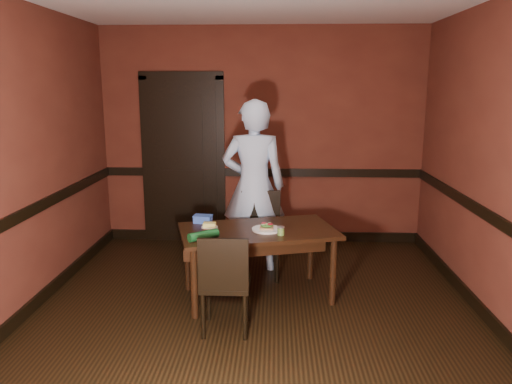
# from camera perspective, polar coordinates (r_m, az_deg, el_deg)

# --- Properties ---
(floor) EXTENTS (4.00, 4.50, 0.01)m
(floor) POSITION_cam_1_polar(r_m,az_deg,el_deg) (4.47, -0.19, -14.24)
(floor) COLOR black
(floor) RESTS_ON ground
(wall_back) EXTENTS (4.00, 0.02, 2.70)m
(wall_back) POSITION_cam_1_polar(r_m,az_deg,el_deg) (6.29, 0.72, 6.32)
(wall_back) COLOR #57261A
(wall_back) RESTS_ON ground
(wall_front) EXTENTS (4.00, 0.02, 2.70)m
(wall_front) POSITION_cam_1_polar(r_m,az_deg,el_deg) (1.87, -3.34, -7.73)
(wall_front) COLOR #57261A
(wall_front) RESTS_ON ground
(wall_left) EXTENTS (0.02, 4.50, 2.70)m
(wall_left) POSITION_cam_1_polar(r_m,az_deg,el_deg) (4.60, -25.97, 2.96)
(wall_left) COLOR #57261A
(wall_left) RESTS_ON ground
(wall_right) EXTENTS (0.02, 4.50, 2.70)m
(wall_right) POSITION_cam_1_polar(r_m,az_deg,el_deg) (4.44, 26.55, 2.61)
(wall_right) COLOR #57261A
(wall_right) RESTS_ON ground
(dado_back) EXTENTS (4.00, 0.03, 0.10)m
(dado_back) POSITION_cam_1_polar(r_m,az_deg,el_deg) (6.33, 0.71, 2.25)
(dado_back) COLOR black
(dado_back) RESTS_ON ground
(dado_left) EXTENTS (0.03, 4.50, 0.10)m
(dado_left) POSITION_cam_1_polar(r_m,az_deg,el_deg) (4.68, -25.30, -2.48)
(dado_left) COLOR black
(dado_left) RESTS_ON ground
(dado_right) EXTENTS (0.03, 4.50, 0.10)m
(dado_right) POSITION_cam_1_polar(r_m,az_deg,el_deg) (4.52, 25.84, -3.01)
(dado_right) COLOR black
(dado_right) RESTS_ON ground
(baseboard_back) EXTENTS (4.00, 0.03, 0.12)m
(baseboard_back) POSITION_cam_1_polar(r_m,az_deg,el_deg) (6.53, 0.69, -5.03)
(baseboard_back) COLOR black
(baseboard_back) RESTS_ON ground
(baseboard_left) EXTENTS (0.03, 4.50, 0.12)m
(baseboard_left) POSITION_cam_1_polar(r_m,az_deg,el_deg) (4.94, -24.41, -11.96)
(baseboard_left) COLOR black
(baseboard_left) RESTS_ON ground
(baseboard_right) EXTENTS (0.03, 4.50, 0.12)m
(baseboard_right) POSITION_cam_1_polar(r_m,az_deg,el_deg) (4.79, 24.90, -12.76)
(baseboard_right) COLOR black
(baseboard_right) RESTS_ON ground
(door) EXTENTS (1.05, 0.07, 2.20)m
(door) POSITION_cam_1_polar(r_m,az_deg,el_deg) (6.39, -8.31, 3.95)
(door) COLOR black
(door) RESTS_ON ground
(dining_table) EXTENTS (1.59, 1.14, 0.67)m
(dining_table) POSITION_cam_1_polar(r_m,az_deg,el_deg) (4.77, 0.20, -8.13)
(dining_table) COLOR black
(dining_table) RESTS_ON floor
(chair_far) EXTENTS (0.44, 0.44, 0.89)m
(chair_far) POSITION_cam_1_polar(r_m,az_deg,el_deg) (5.22, 0.39, -5.06)
(chair_far) COLOR black
(chair_far) RESTS_ON floor
(chair_near) EXTENTS (0.39, 0.39, 0.84)m
(chair_near) POSITION_cam_1_polar(r_m,az_deg,el_deg) (4.13, -3.49, -10.18)
(chair_near) COLOR black
(chair_near) RESTS_ON floor
(person) EXTENTS (0.69, 0.46, 1.85)m
(person) POSITION_cam_1_polar(r_m,az_deg,el_deg) (5.35, -0.27, 0.68)
(person) COLOR #B5D3F4
(person) RESTS_ON floor
(sandwich_plate) EXTENTS (0.27, 0.27, 0.07)m
(sandwich_plate) POSITION_cam_1_polar(r_m,az_deg,el_deg) (4.63, 1.22, -4.17)
(sandwich_plate) COLOR white
(sandwich_plate) RESTS_ON dining_table
(sauce_jar) EXTENTS (0.07, 0.07, 0.08)m
(sauce_jar) POSITION_cam_1_polar(r_m,az_deg,el_deg) (4.48, 2.86, -4.45)
(sauce_jar) COLOR olive
(sauce_jar) RESTS_ON dining_table
(cheese_saucer) EXTENTS (0.16, 0.16, 0.05)m
(cheese_saucer) POSITION_cam_1_polar(r_m,az_deg,el_deg) (4.73, -5.33, -3.85)
(cheese_saucer) COLOR white
(cheese_saucer) RESTS_ON dining_table
(food_tub) EXTENTS (0.19, 0.14, 0.07)m
(food_tub) POSITION_cam_1_polar(r_m,az_deg,el_deg) (4.90, -6.09, -3.07)
(food_tub) COLOR blue
(food_tub) RESTS_ON dining_table
(wrapped_veg) EXTENTS (0.27, 0.24, 0.08)m
(wrapped_veg) POSITION_cam_1_polar(r_m,az_deg,el_deg) (4.37, -6.03, -4.94)
(wrapped_veg) COLOR #11481D
(wrapped_veg) RESTS_ON dining_table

